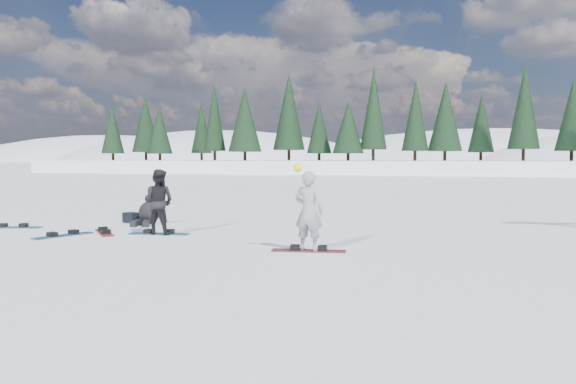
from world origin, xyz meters
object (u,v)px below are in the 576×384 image
Objects in this scene: snowboarder_woman at (309,211)px; gear_bag at (131,218)px; snowboard_loose_a at (63,236)px; snowboarder_man at (159,202)px; snowboard_loose_c at (13,228)px; snowboard_loose_b at (104,233)px; seated_rider at (148,213)px.

snowboarder_woman is 3.97× the size of gear_bag.
snowboarder_man is at bearing -44.68° from snowboard_loose_a.
snowboard_loose_c is 2.51m from snowboard_loose_a.
snowboard_loose_b is 1.00× the size of snowboard_loose_a.
snowboard_loose_b is at bearing -112.19° from seated_rider.
snowboarder_man reaches higher than snowboard_loose_c.
snowboarder_man is (-4.14, 1.48, -0.03)m from snowboarder_woman.
snowboarder_man is 2.91m from gear_bag.
snowboarder_woman is 1.64× the size of seated_rider.
snowboarder_woman is at bearing -29.79° from gear_bag.
snowboard_loose_a is at bearing -124.98° from seated_rider.
snowboarder_woman is 7.09m from gear_bag.
gear_bag is at bearing -44.00° from snowboarder_man.
snowboarder_man is 1.48× the size of seated_rider.
snowboard_loose_a is (-0.81, -2.66, -0.31)m from seated_rider.
seated_rider is 3.55m from snowboard_loose_c.
snowboard_loose_c and snowboard_loose_a have the same top height.
snowboarder_man is 2.41m from snowboard_loose_a.
snowboard_loose_c is 2.99m from snowboard_loose_b.
snowboarder_woman is 8.72m from snowboard_loose_c.
snowboarder_man is at bearing -45.57° from gear_bag.
gear_bag is at bearing 23.16° from snowboard_loose_c.
gear_bag is 0.30× the size of snowboard_loose_c.
seated_rider is 0.72× the size of snowboard_loose_b.
snowboarder_woman reaches higher than snowboarder_man.
snowboarder_woman is 6.34m from seated_rider.
gear_bag is 0.30× the size of snowboard_loose_a.
gear_bag is (-6.12, 3.51, -0.68)m from snowboarder_woman.
seated_rider is 0.72× the size of snowboard_loose_a.
snowboard_loose_a is at bearing -38.52° from snowboard_loose_c.
gear_bag is (-0.70, 0.25, -0.18)m from seated_rider.
seated_rider is at bearing 12.80° from snowboard_loose_c.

